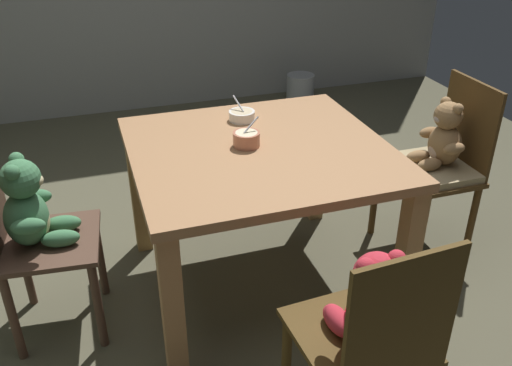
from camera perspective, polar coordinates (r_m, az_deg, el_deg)
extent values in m
cube|color=#514E3A|center=(2.75, 0.33, -10.39)|extent=(5.20, 5.20, 0.04)
cube|color=#9D6E47|center=(2.36, 0.38, 3.31)|extent=(1.09, 1.03, 0.04)
cube|color=#A47248|center=(2.09, -8.61, -12.90)|extent=(0.08, 0.08, 0.68)
cube|color=#A27548|center=(2.39, 15.34, -7.66)|extent=(0.08, 0.08, 0.68)
cube|color=#9E7642|center=(2.85, -12.06, -0.84)|extent=(0.08, 0.08, 0.68)
cube|color=#997648|center=(3.07, 6.29, 1.98)|extent=(0.08, 0.08, 0.68)
cube|color=#4A3415|center=(1.87, 10.44, -15.32)|extent=(0.41, 0.43, 0.02)
cube|color=#4A3415|center=(1.60, 14.89, -13.70)|extent=(0.36, 0.04, 0.44)
cylinder|color=#4A3415|center=(2.20, 11.30, -15.32)|extent=(0.04, 0.04, 0.42)
cylinder|color=#4A3415|center=(2.08, 3.16, -17.95)|extent=(0.04, 0.04, 0.42)
ellipsoid|color=#BA2B38|center=(1.75, 12.04, -13.90)|extent=(0.20, 0.18, 0.22)
ellipsoid|color=beige|center=(1.79, 11.07, -13.12)|extent=(0.11, 0.06, 0.13)
sphere|color=#BA2B38|center=(1.65, 12.45, -9.42)|extent=(0.15, 0.15, 0.15)
ellipsoid|color=beige|center=(1.69, 11.45, -8.73)|extent=(0.06, 0.05, 0.04)
sphere|color=#BA2B38|center=(1.63, 14.35, -7.64)|extent=(0.06, 0.06, 0.06)
sphere|color=#BA2B38|center=(1.58, 11.29, -8.55)|extent=(0.06, 0.06, 0.06)
ellipsoid|color=#BA2B38|center=(1.79, 14.72, -11.72)|extent=(0.07, 0.13, 0.06)
ellipsoid|color=#BA2B38|center=(1.70, 8.49, -13.78)|extent=(0.07, 0.13, 0.06)
ellipsoid|color=#BA2B38|center=(1.89, 11.27, -13.01)|extent=(0.08, 0.15, 0.07)
ellipsoid|color=#BA2B38|center=(1.85, 8.37, -13.94)|extent=(0.08, 0.15, 0.07)
cube|color=#4A3216|center=(2.89, 17.34, 0.97)|extent=(0.41, 0.42, 0.02)
cube|color=#4A3216|center=(2.91, 21.19, 5.61)|extent=(0.02, 0.39, 0.45)
cylinder|color=#4A3216|center=(3.04, 12.17, -1.68)|extent=(0.04, 0.04, 0.42)
cylinder|color=#4A3216|center=(2.79, 15.74, -5.23)|extent=(0.04, 0.04, 0.42)
cylinder|color=#4A3216|center=(3.22, 17.58, -0.65)|extent=(0.04, 0.04, 0.42)
cylinder|color=#4A3216|center=(2.98, 21.39, -3.88)|extent=(0.04, 0.04, 0.42)
cube|color=tan|center=(2.88, 17.42, 1.47)|extent=(0.38, 0.39, 0.04)
ellipsoid|color=#987148|center=(2.87, 18.94, 3.79)|extent=(0.15, 0.18, 0.21)
ellipsoid|color=beige|center=(2.85, 18.11, 3.50)|extent=(0.05, 0.10, 0.12)
sphere|color=#987148|center=(2.81, 19.27, 6.61)|extent=(0.14, 0.14, 0.14)
ellipsoid|color=beige|center=(2.78, 18.44, 6.33)|extent=(0.05, 0.05, 0.04)
sphere|color=#987148|center=(2.83, 19.05, 7.94)|extent=(0.05, 0.05, 0.05)
sphere|color=#987148|center=(2.76, 20.18, 7.23)|extent=(0.05, 0.05, 0.05)
ellipsoid|color=#987148|center=(2.92, 17.55, 5.01)|extent=(0.12, 0.06, 0.06)
ellipsoid|color=#987148|center=(2.78, 19.83, 3.36)|extent=(0.12, 0.06, 0.06)
ellipsoid|color=#987148|center=(2.88, 16.44, 2.67)|extent=(0.13, 0.06, 0.06)
ellipsoid|color=#987148|center=(2.80, 17.51, 1.81)|extent=(0.13, 0.06, 0.06)
cube|color=#4D3527|center=(2.40, -20.51, -5.73)|extent=(0.42, 0.44, 0.02)
cylinder|color=#4D3527|center=(2.37, -16.02, -12.08)|extent=(0.04, 0.04, 0.42)
cylinder|color=#4D3527|center=(2.64, -15.84, -7.31)|extent=(0.04, 0.04, 0.42)
cylinder|color=#4D3527|center=(2.43, -23.85, -12.63)|extent=(0.04, 0.04, 0.42)
cylinder|color=#4D3527|center=(2.69, -22.80, -7.92)|extent=(0.04, 0.04, 0.42)
ellipsoid|color=#41784D|center=(2.35, -22.65, -3.35)|extent=(0.19, 0.21, 0.23)
ellipsoid|color=beige|center=(2.34, -21.29, -3.46)|extent=(0.07, 0.11, 0.14)
sphere|color=#41784D|center=(2.27, -23.21, 0.37)|extent=(0.15, 0.15, 0.15)
ellipsoid|color=beige|center=(2.26, -21.79, 0.26)|extent=(0.06, 0.07, 0.05)
sphere|color=#41784D|center=(2.20, -23.94, 1.01)|extent=(0.06, 0.06, 0.06)
sphere|color=#41784D|center=(2.29, -23.55, 2.23)|extent=(0.06, 0.06, 0.06)
ellipsoid|color=#41784D|center=(2.24, -22.53, -4.16)|extent=(0.13, 0.08, 0.06)
ellipsoid|color=#41784D|center=(2.43, -21.87, -1.34)|extent=(0.13, 0.08, 0.06)
ellipsoid|color=#41784D|center=(2.32, -19.57, -5.43)|extent=(0.16, 0.08, 0.07)
ellipsoid|color=#41784D|center=(2.41, -19.37, -4.00)|extent=(0.16, 0.08, 0.07)
cylinder|color=white|center=(2.62, -1.48, 6.98)|extent=(0.12, 0.12, 0.05)
cylinder|color=white|center=(2.63, -1.47, 6.61)|extent=(0.07, 0.07, 0.01)
cylinder|color=#C3AF8C|center=(2.61, -1.48, 7.38)|extent=(0.10, 0.10, 0.01)
cylinder|color=#BCBCC1|center=(2.62, -1.85, 8.22)|extent=(0.04, 0.08, 0.06)
ellipsoid|color=#BCBCC1|center=(2.61, -1.36, 7.25)|extent=(0.03, 0.04, 0.01)
cylinder|color=#B86E53|center=(2.35, -1.00, 4.56)|extent=(0.12, 0.12, 0.06)
cylinder|color=#B86E53|center=(2.36, -0.99, 3.97)|extent=(0.06, 0.06, 0.01)
cylinder|color=beige|center=(2.34, -1.00, 5.16)|extent=(0.09, 0.09, 0.01)
cylinder|color=#BCBCC1|center=(2.34, -0.50, 6.05)|extent=(0.08, 0.04, 0.06)
ellipsoid|color=#BCBCC1|center=(2.34, -1.17, 5.00)|extent=(0.04, 0.03, 0.01)
cylinder|color=#93969B|center=(4.80, 4.60, 9.52)|extent=(0.23, 0.23, 0.28)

